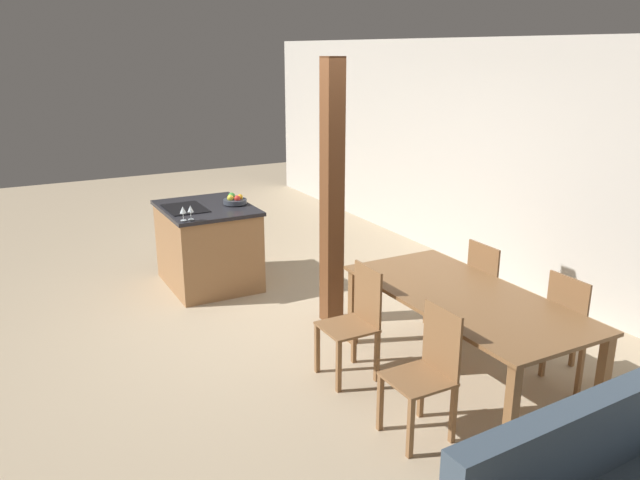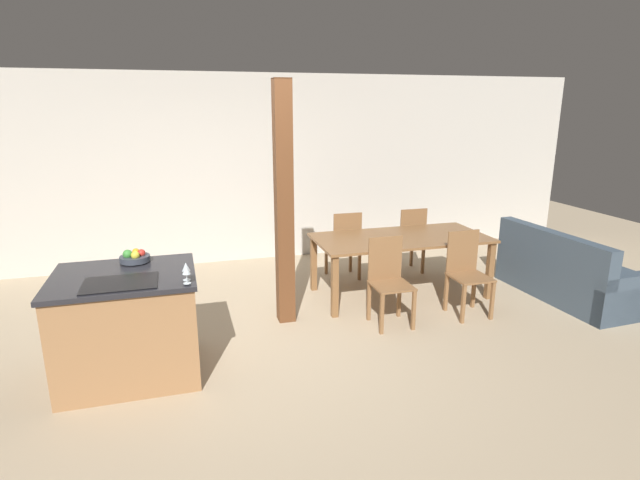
{
  "view_description": "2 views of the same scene",
  "coord_description": "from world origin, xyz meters",
  "px_view_note": "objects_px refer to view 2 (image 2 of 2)",
  "views": [
    {
      "loc": [
        5.25,
        -2.31,
        2.58
      ],
      "look_at": [
        0.6,
        0.2,
        0.95
      ],
      "focal_mm": 35.0,
      "sensor_mm": 36.0,
      "label": 1
    },
    {
      "loc": [
        -0.74,
        -4.43,
        2.26
      ],
      "look_at": [
        0.6,
        0.2,
        0.95
      ],
      "focal_mm": 28.0,
      "sensor_mm": 36.0,
      "label": 2
    }
  ],
  "objects_px": {
    "dining_table": "(401,243)",
    "dining_chair_far_right": "(409,239)",
    "dining_chair_near_right": "(467,272)",
    "fruit_bowl": "(135,257)",
    "wine_glass_near": "(186,271)",
    "kitchen_island": "(129,325)",
    "timber_post": "(284,206)",
    "dining_chair_near_left": "(389,279)",
    "couch": "(571,276)",
    "dining_chair_far_left": "(345,244)",
    "wine_glass_middle": "(186,267)"
  },
  "relations": [
    {
      "from": "dining_table",
      "to": "dining_chair_far_right",
      "type": "xyz_separation_m",
      "value": [
        0.47,
        0.72,
        -0.17
      ]
    },
    {
      "from": "dining_chair_near_right",
      "to": "dining_chair_far_right",
      "type": "bearing_deg",
      "value": 90.0
    },
    {
      "from": "dining_table",
      "to": "dining_chair_near_right",
      "type": "bearing_deg",
      "value": -57.09
    },
    {
      "from": "fruit_bowl",
      "to": "wine_glass_near",
      "type": "distance_m",
      "value": 0.83
    },
    {
      "from": "dining_table",
      "to": "wine_glass_near",
      "type": "bearing_deg",
      "value": -149.34
    },
    {
      "from": "kitchen_island",
      "to": "wine_glass_near",
      "type": "xyz_separation_m",
      "value": [
        0.5,
        -0.4,
        0.57
      ]
    },
    {
      "from": "wine_glass_near",
      "to": "timber_post",
      "type": "relative_size",
      "value": 0.06
    },
    {
      "from": "wine_glass_near",
      "to": "dining_chair_near_left",
      "type": "relative_size",
      "value": 0.16
    },
    {
      "from": "wine_glass_near",
      "to": "timber_post",
      "type": "bearing_deg",
      "value": 48.18
    },
    {
      "from": "couch",
      "to": "kitchen_island",
      "type": "bearing_deg",
      "value": 92.62
    },
    {
      "from": "dining_chair_near_left",
      "to": "dining_chair_far_left",
      "type": "distance_m",
      "value": 1.44
    },
    {
      "from": "wine_glass_middle",
      "to": "dining_table",
      "type": "distance_m",
      "value": 2.91
    },
    {
      "from": "dining_table",
      "to": "timber_post",
      "type": "relative_size",
      "value": 0.83
    },
    {
      "from": "wine_glass_middle",
      "to": "dining_chair_far_right",
      "type": "xyz_separation_m",
      "value": [
        2.99,
        2.14,
        -0.54
      ]
    },
    {
      "from": "fruit_bowl",
      "to": "couch",
      "type": "distance_m",
      "value": 4.96
    },
    {
      "from": "fruit_bowl",
      "to": "dining_chair_near_left",
      "type": "height_order",
      "value": "fruit_bowl"
    },
    {
      "from": "wine_glass_near",
      "to": "dining_chair_far_right",
      "type": "distance_m",
      "value": 3.76
    },
    {
      "from": "timber_post",
      "to": "dining_chair_near_left",
      "type": "bearing_deg",
      "value": -19.39
    },
    {
      "from": "couch",
      "to": "dining_chair_near_left",
      "type": "bearing_deg",
      "value": 89.19
    },
    {
      "from": "wine_glass_near",
      "to": "fruit_bowl",
      "type": "bearing_deg",
      "value": 120.98
    },
    {
      "from": "dining_chair_far_left",
      "to": "dining_chair_far_right",
      "type": "xyz_separation_m",
      "value": [
        0.93,
        0.0,
        0.0
      ]
    },
    {
      "from": "dining_chair_near_left",
      "to": "timber_post",
      "type": "relative_size",
      "value": 0.37
    },
    {
      "from": "dining_chair_near_right",
      "to": "dining_chair_far_left",
      "type": "relative_size",
      "value": 1.0
    },
    {
      "from": "fruit_bowl",
      "to": "dining_chair_far_right",
      "type": "relative_size",
      "value": 0.28
    },
    {
      "from": "fruit_bowl",
      "to": "dining_chair_far_left",
      "type": "bearing_deg",
      "value": 31.22
    },
    {
      "from": "dining_chair_far_left",
      "to": "timber_post",
      "type": "height_order",
      "value": "timber_post"
    },
    {
      "from": "dining_table",
      "to": "dining_chair_near_left",
      "type": "height_order",
      "value": "dining_chair_near_left"
    },
    {
      "from": "fruit_bowl",
      "to": "dining_chair_far_right",
      "type": "height_order",
      "value": "fruit_bowl"
    },
    {
      "from": "wine_glass_middle",
      "to": "kitchen_island",
      "type": "bearing_deg",
      "value": 147.3
    },
    {
      "from": "wine_glass_middle",
      "to": "dining_chair_far_left",
      "type": "bearing_deg",
      "value": 46.13
    },
    {
      "from": "dining_table",
      "to": "couch",
      "type": "bearing_deg",
      "value": -18.36
    },
    {
      "from": "wine_glass_near",
      "to": "dining_table",
      "type": "bearing_deg",
      "value": 30.66
    },
    {
      "from": "dining_table",
      "to": "dining_chair_near_right",
      "type": "xyz_separation_m",
      "value": [
        0.47,
        -0.72,
        -0.17
      ]
    },
    {
      "from": "dining_chair_near_left",
      "to": "timber_post",
      "type": "bearing_deg",
      "value": 160.61
    },
    {
      "from": "dining_chair_near_right",
      "to": "timber_post",
      "type": "xyz_separation_m",
      "value": [
        -1.97,
        0.36,
        0.77
      ]
    },
    {
      "from": "fruit_bowl",
      "to": "dining_chair_far_right",
      "type": "xyz_separation_m",
      "value": [
        3.41,
        1.5,
        -0.48
      ]
    },
    {
      "from": "wine_glass_middle",
      "to": "dining_chair_far_left",
      "type": "relative_size",
      "value": 0.16
    },
    {
      "from": "dining_chair_far_left",
      "to": "dining_chair_far_right",
      "type": "bearing_deg",
      "value": -180.0
    },
    {
      "from": "timber_post",
      "to": "couch",
      "type": "bearing_deg",
      "value": -4.87
    },
    {
      "from": "dining_table",
      "to": "dining_chair_far_right",
      "type": "relative_size",
      "value": 2.25
    },
    {
      "from": "fruit_bowl",
      "to": "dining_chair_far_left",
      "type": "distance_m",
      "value": 2.94
    },
    {
      "from": "dining_chair_near_right",
      "to": "couch",
      "type": "height_order",
      "value": "dining_chair_near_right"
    },
    {
      "from": "dining_chair_far_left",
      "to": "dining_chair_far_right",
      "type": "distance_m",
      "value": 0.93
    },
    {
      "from": "wine_glass_near",
      "to": "dining_chair_far_right",
      "type": "height_order",
      "value": "wine_glass_near"
    },
    {
      "from": "dining_table",
      "to": "dining_chair_far_left",
      "type": "height_order",
      "value": "dining_chair_far_left"
    },
    {
      "from": "wine_glass_middle",
      "to": "timber_post",
      "type": "relative_size",
      "value": 0.06
    },
    {
      "from": "kitchen_island",
      "to": "wine_glass_middle",
      "type": "bearing_deg",
      "value": -32.7
    },
    {
      "from": "kitchen_island",
      "to": "wine_glass_middle",
      "type": "xyz_separation_m",
      "value": [
        0.5,
        -0.32,
        0.57
      ]
    },
    {
      "from": "dining_chair_far_left",
      "to": "fruit_bowl",
      "type": "bearing_deg",
      "value": 31.22
    },
    {
      "from": "dining_chair_near_left",
      "to": "dining_chair_near_right",
      "type": "relative_size",
      "value": 1.0
    }
  ]
}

